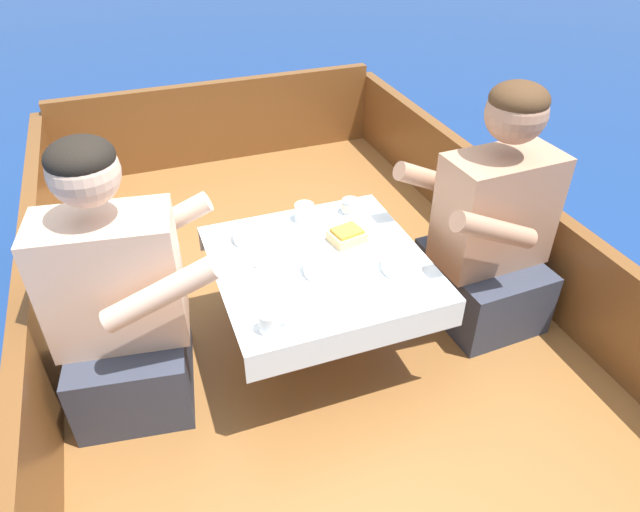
# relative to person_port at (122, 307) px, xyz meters

# --- Properties ---
(ground_plane) EXTENTS (60.00, 60.00, 0.00)m
(ground_plane) POSITION_rel_person_port_xyz_m (0.65, 0.12, -0.65)
(ground_plane) COLOR navy
(boat_deck) EXTENTS (1.94, 3.16, 0.29)m
(boat_deck) POSITION_rel_person_port_xyz_m (0.65, 0.12, -0.51)
(boat_deck) COLOR brown
(boat_deck) RESTS_ON ground_plane
(gunwale_port) EXTENTS (0.06, 3.16, 0.40)m
(gunwale_port) POSITION_rel_person_port_xyz_m (-0.29, 0.12, -0.16)
(gunwale_port) COLOR brown
(gunwale_port) RESTS_ON boat_deck
(gunwale_starboard) EXTENTS (0.06, 3.16, 0.40)m
(gunwale_starboard) POSITION_rel_person_port_xyz_m (1.59, 0.12, -0.16)
(gunwale_starboard) COLOR brown
(gunwale_starboard) RESTS_ON boat_deck
(bow_coaming) EXTENTS (1.82, 0.06, 0.46)m
(bow_coaming) POSITION_rel_person_port_xyz_m (0.65, 1.67, -0.13)
(bow_coaming) COLOR brown
(bow_coaming) RESTS_ON boat_deck
(cockpit_table) EXTENTS (0.71, 0.70, 0.39)m
(cockpit_table) POSITION_rel_person_port_xyz_m (0.65, -0.02, -0.02)
(cockpit_table) COLOR #B2B2B7
(cockpit_table) RESTS_ON boat_deck
(person_port) EXTENTS (0.56, 0.50, 0.93)m
(person_port) POSITION_rel_person_port_xyz_m (0.00, 0.00, 0.00)
(person_port) COLOR #333847
(person_port) RESTS_ON boat_deck
(person_starboard) EXTENTS (0.54, 0.46, 0.94)m
(person_starboard) POSITION_rel_person_port_xyz_m (1.31, -0.06, 0.01)
(person_starboard) COLOR #333847
(person_starboard) RESTS_ON boat_deck
(plate_sandwich) EXTENTS (0.20, 0.20, 0.01)m
(plate_sandwich) POSITION_rel_person_port_xyz_m (0.78, 0.05, 0.03)
(plate_sandwich) COLOR white
(plate_sandwich) RESTS_ON cockpit_table
(plate_bread) EXTENTS (0.19, 0.19, 0.01)m
(plate_bread) POSITION_rel_person_port_xyz_m (0.55, -0.24, 0.03)
(plate_bread) COLOR white
(plate_bread) RESTS_ON cockpit_table
(sandwich) EXTENTS (0.13, 0.12, 0.05)m
(sandwich) POSITION_rel_person_port_xyz_m (0.78, 0.05, 0.06)
(sandwich) COLOR #E0BC7F
(sandwich) RESTS_ON plate_sandwich
(bowl_port_near) EXTENTS (0.13, 0.13, 0.04)m
(bowl_port_near) POSITION_rel_person_port_xyz_m (0.89, -0.16, 0.05)
(bowl_port_near) COLOR white
(bowl_port_near) RESTS_ON cockpit_table
(bowl_starboard_near) EXTENTS (0.13, 0.13, 0.04)m
(bowl_starboard_near) POSITION_rel_person_port_xyz_m (0.64, -0.08, 0.05)
(bowl_starboard_near) COLOR white
(bowl_starboard_near) RESTS_ON cockpit_table
(bowl_center_far) EXTENTS (0.13, 0.13, 0.04)m
(bowl_center_far) POSITION_rel_person_port_xyz_m (0.47, 0.19, 0.05)
(bowl_center_far) COLOR white
(bowl_center_far) RESTS_ON cockpit_table
(coffee_cup_port) EXTENTS (0.10, 0.07, 0.06)m
(coffee_cup_port) POSITION_rel_person_port_xyz_m (0.69, 0.25, 0.06)
(coffee_cup_port) COLOR white
(coffee_cup_port) RESTS_ON cockpit_table
(coffee_cup_starboard) EXTENTS (0.09, 0.06, 0.06)m
(coffee_cup_starboard) POSITION_rel_person_port_xyz_m (0.40, -0.29, 0.06)
(coffee_cup_starboard) COLOR white
(coffee_cup_starboard) RESTS_ON cockpit_table
(tin_can) EXTENTS (0.07, 0.07, 0.05)m
(tin_can) POSITION_rel_person_port_xyz_m (0.87, 0.24, 0.05)
(tin_can) COLOR silver
(tin_can) RESTS_ON cockpit_table
(utensil_knife_port) EXTENTS (0.02, 0.17, 0.00)m
(utensil_knife_port) POSITION_rel_person_port_xyz_m (0.59, 0.19, 0.03)
(utensil_knife_port) COLOR silver
(utensil_knife_port) RESTS_ON cockpit_table
(utensil_spoon_port) EXTENTS (0.17, 0.05, 0.01)m
(utensil_spoon_port) POSITION_rel_person_port_xyz_m (0.83, 0.21, 0.03)
(utensil_spoon_port) COLOR silver
(utensil_spoon_port) RESTS_ON cockpit_table
(utensil_spoon_center) EXTENTS (0.06, 0.17, 0.01)m
(utensil_spoon_center) POSITION_rel_person_port_xyz_m (0.44, -0.01, 0.03)
(utensil_spoon_center) COLOR silver
(utensil_spoon_center) RESTS_ON cockpit_table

